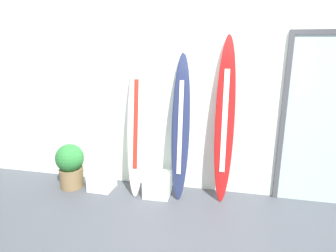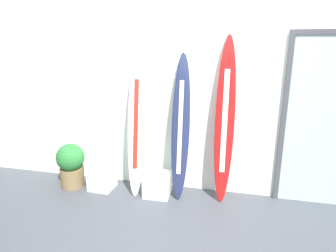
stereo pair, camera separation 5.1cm
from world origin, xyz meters
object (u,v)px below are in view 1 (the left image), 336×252
at_px(potted_plant, 70,165).
at_px(display_block_left, 102,177).
at_px(display_block_center, 158,184).
at_px(glass_door, 328,119).
at_px(surfboard_navy, 181,129).
at_px(surfboard_crimson, 225,121).
at_px(surfboard_ivory, 136,124).

bearing_deg(potted_plant, display_block_left, 4.37).
bearing_deg(display_block_center, glass_door, 7.66).
height_order(display_block_center, glass_door, glass_door).
bearing_deg(surfboard_navy, display_block_center, -164.11).
bearing_deg(potted_plant, surfboard_navy, 4.34).
height_order(surfboard_navy, display_block_center, surfboard_navy).
bearing_deg(surfboard_navy, surfboard_crimson, 2.84).
relative_size(surfboard_navy, potted_plant, 2.97).
relative_size(display_block_left, glass_door, 0.16).
bearing_deg(surfboard_ivory, glass_door, 5.47).
bearing_deg(glass_door, surfboard_crimson, -172.21).
xyz_separation_m(surfboard_navy, surfboard_crimson, (0.56, 0.03, 0.12)).
bearing_deg(surfboard_navy, display_block_left, -175.67).
bearing_deg(display_block_left, surfboard_crimson, 3.83).
bearing_deg(glass_door, surfboard_navy, -173.75).
distance_m(surfboard_ivory, potted_plant, 1.17).
bearing_deg(display_block_center, surfboard_ivory, 169.98).
distance_m(surfboard_navy, display_block_center, 0.84).
distance_m(display_block_left, display_block_center, 0.82).
height_order(display_block_left, potted_plant, potted_plant).
relative_size(surfboard_crimson, potted_plant, 3.31).
relative_size(display_block_center, glass_door, 0.16).
relative_size(surfboard_ivory, display_block_center, 5.48).
distance_m(surfboard_ivory, glass_door, 2.39).
distance_m(display_block_center, potted_plant, 1.29).
distance_m(surfboard_ivory, display_block_center, 0.87).
height_order(surfboard_crimson, potted_plant, surfboard_crimson).
distance_m(surfboard_crimson, display_block_left, 1.89).
height_order(display_block_center, potted_plant, potted_plant).
distance_m(surfboard_navy, glass_door, 1.81).
bearing_deg(glass_door, display_block_left, -174.48).
height_order(surfboard_navy, glass_door, glass_door).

